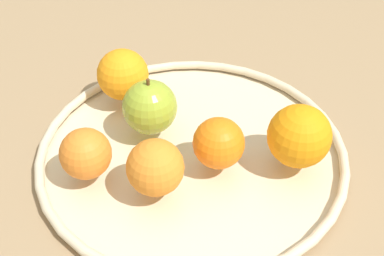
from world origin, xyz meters
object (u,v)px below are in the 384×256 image
Objects in this scene: orange_back_right at (299,136)px; orange_center at (123,75)px; orange_back_left at (155,167)px; apple at (150,107)px; fruit_bowl at (192,151)px; orange_front_right at (219,143)px; orange_front_left at (86,154)px.

orange_back_right reaches higher than orange_center.
orange_back_left is 0.92× the size of orange_center.
apple reaches higher than orange_center.
orange_center is (2.74, -14.00, 4.48)cm from fruit_bowl.
orange_front_right is at bearing -28.35° from orange_back_right.
orange_back_left is 1.08× the size of orange_front_left.
fruit_bowl is at bearing -41.94° from orange_back_right.
orange_back_right is 1.25× the size of orange_front_left.
orange_back_left is (8.44, -0.18, 0.18)cm from orange_front_right.
orange_back_left reaches higher than orange_front_right.
orange_front_right is at bearing 112.34° from apple.
orange_back_left is (7.22, 3.94, 4.21)cm from fruit_bowl.
orange_front_right is 8.44cm from orange_back_left.
apple reaches higher than orange_back_right.
orange_front_right reaches higher than fruit_bowl.
orange_back_left is at bearing 28.61° from fruit_bowl.
orange_back_right is (-9.65, 8.68, 4.74)cm from fruit_bowl.
orange_center is at bearing -104.03° from orange_back_left.
orange_front_right is 0.82× the size of orange_back_right.
orange_back_left is at bearing 65.68° from apple.
orange_center reaches higher than orange_front_left.
orange_back_right is (-8.44, 4.55, 0.71)cm from orange_front_right.
orange_back_right is 1.07× the size of orange_center.
orange_center is at bearing -90.71° from apple.
apple reaches higher than fruit_bowl.
orange_front_left is at bearing -10.68° from fruit_bowl.
apple is 1.19× the size of orange_back_left.
orange_front_left is at bearing 17.95° from apple.
apple reaches higher than orange_front_left.
orange_back_right is at bearing 164.32° from orange_back_left.
orange_back_right is at bearing 153.85° from orange_front_left.
orange_front_left is at bearing -26.15° from orange_back_right.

